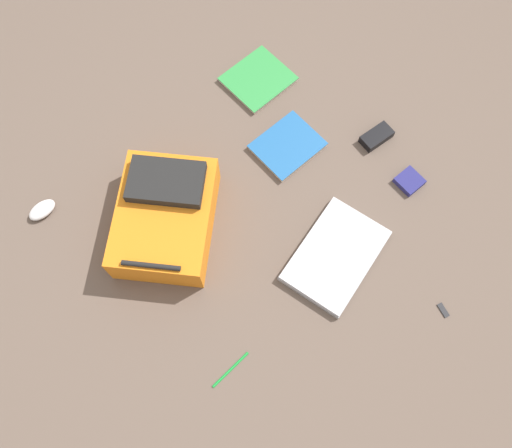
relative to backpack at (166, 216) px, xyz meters
name	(u,v)px	position (x,y,z in m)	size (l,w,h in m)	color
ground_plane	(269,226)	(-0.23, -0.26, -0.08)	(4.04, 4.04, 0.00)	brown
backpack	(166,216)	(0.00, 0.00, 0.00)	(0.51, 0.51, 0.18)	orange
laptop	(336,255)	(-0.46, -0.36, -0.06)	(0.32, 0.41, 0.03)	#929296
book_comic	(258,79)	(0.26, -0.62, -0.07)	(0.22, 0.24, 0.02)	silver
book_manual	(287,146)	(-0.04, -0.51, -0.07)	(0.20, 0.23, 0.02)	silver
computer_mouse	(42,210)	(0.32, 0.31, -0.06)	(0.06, 0.10, 0.04)	silver
power_brick	(376,137)	(-0.22, -0.79, -0.06)	(0.06, 0.12, 0.03)	black
pen_black	(231,370)	(-0.52, 0.15, -0.07)	(0.01, 0.01, 0.15)	#198C33
earbud_pouch	(409,181)	(-0.43, -0.75, -0.06)	(0.08, 0.08, 0.02)	navy
usb_stick	(443,310)	(-0.82, -0.50, -0.07)	(0.02, 0.05, 0.01)	black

